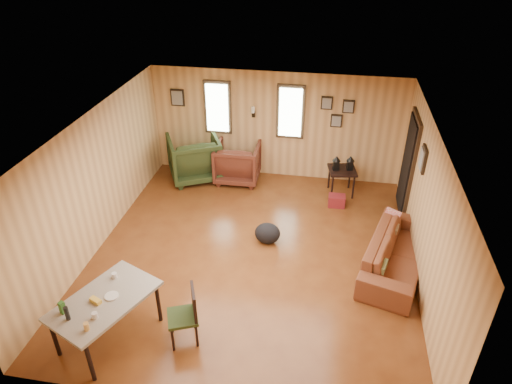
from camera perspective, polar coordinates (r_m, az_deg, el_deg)
room at (r=7.65m, az=1.09°, el=0.40°), size 5.54×6.04×2.44m
sofa at (r=7.95m, az=17.37°, el=-6.67°), size 1.21×2.26×0.85m
recliner_brown at (r=10.15m, az=-2.30°, el=3.98°), size 0.97×0.91×0.98m
recliner_green at (r=10.29m, az=-7.73°, el=4.51°), size 1.41×1.38×1.11m
end_table at (r=10.19m, az=-4.14°, el=3.19°), size 0.56×0.53×0.63m
side_table at (r=9.73m, az=10.77°, el=2.95°), size 0.65×0.65×0.89m
cooler at (r=9.51m, az=10.05°, el=-1.08°), size 0.34×0.25×0.24m
backpack at (r=8.30m, az=1.45°, el=-5.18°), size 0.51×0.41×0.40m
sofa_pillows at (r=7.90m, az=15.59°, el=-5.98°), size 0.72×1.55×0.32m
dining_table at (r=6.64m, az=-18.49°, el=-13.05°), size 1.34×1.63×0.92m
dining_chair at (r=6.48m, az=-8.60°, el=-14.67°), size 0.53×0.53×0.89m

